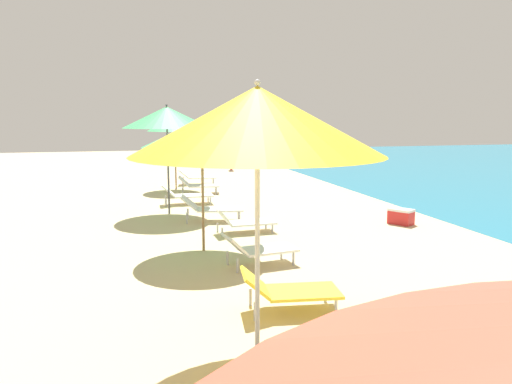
# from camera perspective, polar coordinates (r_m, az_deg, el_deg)

# --- Properties ---
(umbrella_fourth) EXTENTS (2.50, 2.50, 2.88)m
(umbrella_fourth) POSITION_cam_1_polar(r_m,az_deg,el_deg) (4.90, 0.16, 8.09)
(umbrella_fourth) COLOR silver
(umbrella_fourth) RESTS_ON ground
(lounger_fourth_shoreside) EXTENTS (1.34, 0.77, 0.56)m
(lounger_fourth_shoreside) POSITION_cam_1_polar(r_m,az_deg,el_deg) (6.63, 3.75, -11.03)
(lounger_fourth_shoreside) COLOR yellow
(lounger_fourth_shoreside) RESTS_ON ground
(lounger_fourth_inland) EXTENTS (1.49, 0.78, 0.57)m
(lounger_fourth_inland) POSITION_cam_1_polar(r_m,az_deg,el_deg) (4.78, 16.25, -19.83)
(lounger_fourth_inland) COLOR white
(lounger_fourth_inland) RESTS_ON ground
(umbrella_fifth) EXTENTS (2.20, 2.20, 2.52)m
(umbrella_fifth) POSITION_cam_1_polar(r_m,az_deg,el_deg) (9.24, -6.20, 6.65)
(umbrella_fifth) COLOR olive
(umbrella_fifth) RESTS_ON ground
(lounger_fifth_shoreside) EXTENTS (1.32, 0.62, 0.58)m
(lounger_fifth_shoreside) POSITION_cam_1_polar(r_m,az_deg,el_deg) (10.89, -1.49, -3.29)
(lounger_fifth_shoreside) COLOR white
(lounger_fifth_shoreside) RESTS_ON ground
(lounger_fifth_inland) EXTENTS (1.32, 0.76, 0.58)m
(lounger_fifth_inland) POSITION_cam_1_polar(r_m,az_deg,el_deg) (8.52, 0.25, -6.44)
(lounger_fifth_inland) COLOR white
(lounger_fifth_inland) RESTS_ON ground
(umbrella_sixth) EXTENTS (2.24, 2.24, 2.81)m
(umbrella_sixth) POSITION_cam_1_polar(r_m,az_deg,el_deg) (12.99, -10.14, 8.38)
(umbrella_sixth) COLOR #4C4C51
(umbrella_sixth) RESTS_ON ground
(lounger_sixth_shoreside) EXTENTS (1.49, 0.62, 0.60)m
(lounger_sixth_shoreside) POSITION_cam_1_polar(r_m,az_deg,el_deg) (14.51, -8.01, -0.23)
(lounger_sixth_shoreside) COLOR white
(lounger_sixth_shoreside) RESTS_ON ground
(lounger_sixth_inland) EXTENTS (1.56, 0.83, 0.63)m
(lounger_sixth_inland) POSITION_cam_1_polar(r_m,az_deg,el_deg) (12.09, -5.15, -1.77)
(lounger_sixth_inland) COLOR white
(lounger_sixth_inland) RESTS_ON ground
(umbrella_farthest) EXTENTS (1.89, 1.89, 2.55)m
(umbrella_farthest) POSITION_cam_1_polar(r_m,az_deg,el_deg) (17.39, -9.27, 7.67)
(umbrella_farthest) COLOR olive
(umbrella_farthest) RESTS_ON ground
(lounger_farthest_shoreside) EXTENTS (1.44, 0.88, 0.58)m
(lounger_farthest_shoreside) POSITION_cam_1_polar(r_m,az_deg,el_deg) (18.63, -6.78, 1.83)
(lounger_farthest_shoreside) COLOR white
(lounger_farthest_shoreside) RESTS_ON ground
(lounger_farthest_inland) EXTENTS (1.38, 0.76, 0.57)m
(lounger_farthest_inland) POSITION_cam_1_polar(r_m,az_deg,el_deg) (16.44, -6.63, 0.86)
(lounger_farthest_inland) COLOR white
(lounger_farthest_inland) RESTS_ON ground
(person_walking_near) EXTENTS (0.26, 0.38, 1.52)m
(person_walking_near) POSITION_cam_1_polar(r_m,az_deg,el_deg) (23.48, -2.86, 4.77)
(person_walking_near) COLOR #D8334C
(person_walking_near) RESTS_ON ground
(cooler_box) EXTENTS (0.58, 0.65, 0.37)m
(cooler_box) POSITION_cam_1_polar(r_m,az_deg,el_deg) (12.22, 16.21, -2.69)
(cooler_box) COLOR red
(cooler_box) RESTS_ON ground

